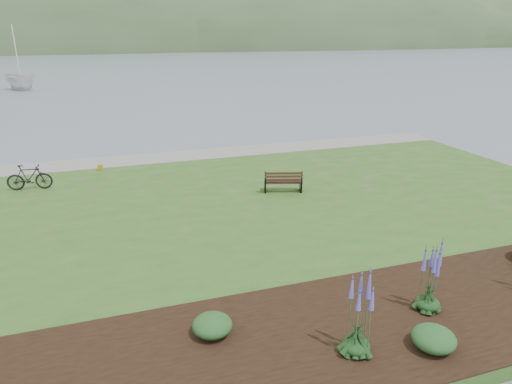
% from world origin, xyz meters
% --- Properties ---
extents(ground, '(600.00, 600.00, 0.00)m').
position_xyz_m(ground, '(0.00, 0.00, 0.00)').
color(ground, slate).
rests_on(ground, ground).
extents(lawn, '(34.00, 20.00, 0.40)m').
position_xyz_m(lawn, '(0.00, -2.00, 0.20)').
color(lawn, '#2F591F').
rests_on(lawn, ground).
extents(shoreline_path, '(34.00, 2.20, 0.03)m').
position_xyz_m(shoreline_path, '(0.00, 6.90, 0.42)').
color(shoreline_path, gray).
rests_on(shoreline_path, lawn).
extents(garden_bed, '(24.00, 4.40, 0.04)m').
position_xyz_m(garden_bed, '(3.00, -9.80, 0.42)').
color(garden_bed, black).
rests_on(garden_bed, lawn).
extents(far_hillside, '(580.00, 80.00, 38.00)m').
position_xyz_m(far_hillside, '(20.00, 170.00, 0.00)').
color(far_hillside, '#38542F').
rests_on(far_hillside, ground).
extents(park_bench, '(1.72, 1.09, 0.99)m').
position_xyz_m(park_bench, '(4.32, -0.40, 0.89)').
color(park_bench, black).
rests_on(park_bench, lawn).
extents(bicycle_b, '(0.75, 1.92, 1.13)m').
position_xyz_m(bicycle_b, '(-6.05, 3.43, 0.96)').
color(bicycle_b, black).
rests_on(bicycle_b, lawn).
extents(sailboat, '(13.15, 13.17, 24.45)m').
position_xyz_m(sailboat, '(-11.93, 45.94, 0.00)').
color(sailboat, silver).
rests_on(sailboat, ground).
extents(pannier, '(0.24, 0.30, 0.28)m').
position_xyz_m(pannier, '(-3.13, 5.56, 0.54)').
color(pannier, '#BD8516').
rests_on(pannier, lawn).
extents(echium_0, '(0.62, 0.62, 2.19)m').
position_xyz_m(echium_0, '(1.95, -10.61, 1.38)').
color(echium_0, '#133614').
rests_on(echium_0, garden_bed).
extents(echium_1, '(0.62, 0.62, 2.06)m').
position_xyz_m(echium_1, '(4.46, -9.75, 1.32)').
color(echium_1, '#133614').
rests_on(echium_1, garden_bed).
extents(shrub_0, '(0.92, 0.92, 0.46)m').
position_xyz_m(shrub_0, '(-0.84, -9.03, 0.67)').
color(shrub_0, '#1E4C21').
rests_on(shrub_0, garden_bed).
extents(shrub_1, '(0.95, 0.95, 0.48)m').
position_xyz_m(shrub_1, '(3.62, -11.03, 0.68)').
color(shrub_1, '#1E4C21').
rests_on(shrub_1, garden_bed).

